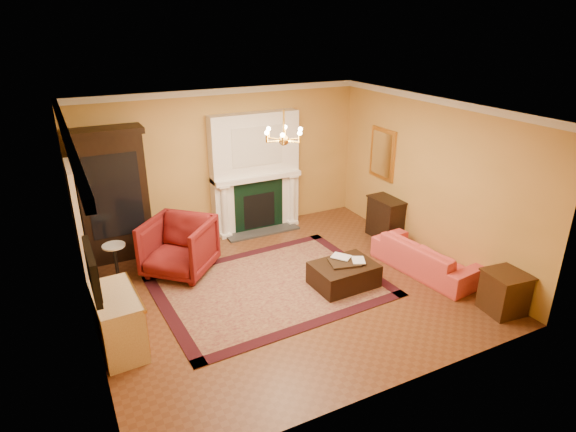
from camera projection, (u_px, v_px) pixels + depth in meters
floor at (284, 288)px, 8.18m from camera, size 6.00×5.50×0.02m
ceiling at (284, 109)px, 7.04m from camera, size 6.00×5.50×0.02m
wall_back at (225, 162)px, 9.89m from camera, size 6.00×0.02×3.00m
wall_front at (394, 285)px, 5.33m from camera, size 6.00×0.02×3.00m
wall_left at (80, 242)px, 6.36m from camera, size 0.02×5.50×3.00m
wall_right at (430, 179)px, 8.86m from camera, size 0.02×5.50×3.00m
fireplace at (255, 175)px, 10.10m from camera, size 1.90×0.70×2.50m
crown_molding at (258, 105)px, 7.85m from camera, size 6.00×5.50×0.12m
doorway at (79, 227)px, 7.96m from camera, size 0.08×1.05×2.10m
tv_panel at (92, 271)px, 5.94m from camera, size 0.09×0.95×0.58m
gilt_mirror at (382, 154)px, 9.95m from camera, size 0.06×0.76×1.05m
chandelier at (284, 136)px, 7.19m from camera, size 0.63×0.55×0.53m
oriental_rug at (271, 286)px, 8.21m from camera, size 3.83×2.95×0.01m
china_cabinet at (114, 198)px, 8.84m from camera, size 1.19×0.55×2.37m
wingback_armchair at (179, 244)px, 8.47m from camera, size 1.49×1.48×1.12m
pedestal_table at (116, 260)px, 8.25m from camera, size 0.39×0.39×0.69m
commode at (118, 321)px, 6.56m from camera, size 0.59×1.14×0.83m
coral_sofa at (426, 252)px, 8.57m from camera, size 0.83×2.05×0.78m
end_table at (504, 293)px, 7.41m from camera, size 0.61×0.61×0.64m
console_table at (385, 219)px, 9.93m from camera, size 0.45×0.75×0.82m
leather_ottoman at (344, 274)px, 8.18m from camera, size 1.08×0.80×0.39m
ottoman_tray at (344, 263)px, 8.12m from camera, size 0.57×0.49×0.03m
book_a at (339, 252)px, 8.09m from camera, size 0.21×0.16×0.31m
book_b at (353, 253)px, 8.08m from camera, size 0.20×0.11×0.29m
topiary_left at (232, 165)px, 9.73m from camera, size 0.18×0.18×0.48m
topiary_right at (286, 159)px, 10.25m from camera, size 0.17×0.17×0.45m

